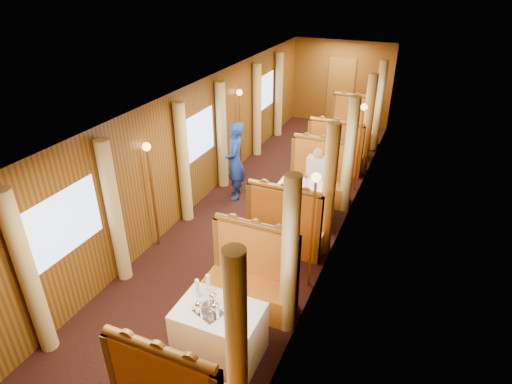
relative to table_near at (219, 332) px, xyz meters
The scene contains 47 objects.
floor 3.60m from the table_near, 102.09° to the left, with size 3.00×12.00×0.01m, color black, non-canonical shape.
ceiling 4.16m from the table_near, 102.09° to the left, with size 3.00×12.00×0.01m, color silver, non-canonical shape.
wall_far 9.57m from the table_near, 94.51° to the left, with size 3.00×2.50×0.01m, color brown, non-canonical shape.
wall_left 4.25m from the table_near, 122.74° to the left, with size 12.00×2.50×0.01m, color brown, non-canonical shape.
wall_right 3.68m from the table_near, 77.91° to the left, with size 12.00×2.50×0.01m, color brown, non-canonical shape.
doorway_far 9.52m from the table_near, 94.53° to the left, with size 0.80×0.04×2.00m, color #8D5D20.
table_near is the anchor object (origin of this frame).
banquette_near_aft 1.02m from the table_near, 90.00° to the left, with size 1.30×0.55×1.34m.
table_mid 3.50m from the table_near, 90.00° to the left, with size 1.05×0.72×0.75m, color white.
banquette_mid_fwd 2.49m from the table_near, 90.00° to the left, with size 1.30×0.55×1.34m.
banquette_mid_aft 4.51m from the table_near, 90.00° to the left, with size 1.30×0.55×1.34m.
table_far 7.00m from the table_near, 90.00° to the left, with size 1.05×0.72×0.75m, color white.
banquette_far_fwd 5.99m from the table_near, 90.00° to the left, with size 1.30×0.55×1.34m.
banquette_far_aft 8.01m from the table_near, 90.00° to the left, with size 1.30×0.55×1.34m.
tea_tray 0.40m from the table_near, 134.47° to the right, with size 0.34×0.26×0.01m, color silver.
teapot_left 0.50m from the table_near, 145.00° to the right, with size 0.16×0.12×0.13m, color silver, non-canonical shape.
teapot_right 0.45m from the table_near, 83.05° to the right, with size 0.17×0.13×0.14m, color silver, non-canonical shape.
teapot_back 0.46m from the table_near, 145.15° to the left, with size 0.16×0.12×0.13m, color silver, non-canonical shape.
fruit_plate 0.49m from the table_near, 17.28° to the right, with size 0.21×0.21×0.05m.
cup_inboard 0.60m from the table_near, 161.88° to the left, with size 0.08×0.08×0.26m.
cup_outboard 0.60m from the table_near, 137.05° to the left, with size 0.08×0.08×0.26m.
rose_vase_mid 3.55m from the table_near, 89.66° to the left, with size 0.06×0.06×0.36m.
rose_vase_far 6.99m from the table_near, 90.22° to the left, with size 0.06×0.06×0.36m.
window_left_near 2.48m from the table_near, behind, with size 1.20×0.90×0.01m, color #95ADCF, non-canonical shape.
curtain_left_near_a 2.41m from the table_near, 159.89° to the right, with size 0.22×0.22×2.35m, color #E1C673.
curtain_left_near_b 2.41m from the table_near, 159.89° to the left, with size 0.22×0.22×2.35m, color #E1C673.
window_right_near 1.30m from the table_near, ahead, with size 1.20×0.90×0.01m, color #95ADCF, non-canonical shape.
curtain_right_near_a 1.28m from the table_near, 51.07° to the right, with size 0.22×0.22×2.35m, color #E1C673.
curtain_right_near_b 1.28m from the table_near, 51.07° to the left, with size 0.22×0.22×2.35m, color #E1C673.
window_left_mid 4.29m from the table_near, 122.56° to the left, with size 1.20×0.90×0.01m, color #95ADCF, non-canonical shape.
curtain_left_mid_a 3.55m from the table_near, 128.06° to the left, with size 0.22×0.22×2.35m, color #E1C673.
curtain_left_mid_b 4.85m from the table_near, 116.46° to the left, with size 0.22×0.22×2.35m, color #E1C673.
window_right_mid 3.73m from the table_near, 78.14° to the left, with size 1.20×0.90×0.01m, color #95ADCF, non-canonical shape.
curtain_right_mid_a 2.90m from the table_near, 76.96° to the left, with size 0.22×0.22×2.35m, color #E1C673.
curtain_right_mid_b 4.40m from the table_near, 81.63° to the left, with size 0.22×0.22×2.35m, color #E1C673.
window_left_far 7.43m from the table_near, 107.71° to the left, with size 1.20×0.90×0.01m, color #95ADCF, non-canonical shape.
curtain_left_far_a 6.62m from the table_near, 108.90° to the left, with size 0.22×0.22×2.35m, color #E1C673.
curtain_left_far_b 8.11m from the table_near, 105.31° to the left, with size 0.22×0.22×2.35m, color #E1C673.
window_right_far 7.12m from the table_near, 84.01° to the left, with size 1.20×0.90×0.01m, color #95ADCF, non-canonical shape.
curtain_right_far_a 6.30m from the table_near, 84.22° to the left, with size 0.22×0.22×2.35m, color #E1C673.
curtain_right_far_b 7.85m from the table_near, 85.37° to the left, with size 0.22×0.22×2.35m, color #E1C673.
sconce_left_fore 2.95m from the table_near, 140.86° to the left, with size 0.14×0.14×1.95m.
sconce_right_fore 2.12m from the table_near, 69.62° to the left, with size 0.14×0.14×1.95m.
sconce_left_aft 5.76m from the table_near, 112.27° to the left, with size 0.14×0.14×1.95m.
sconce_right_aft 5.39m from the table_near, 82.94° to the left, with size 0.14×0.14×1.95m.
steward 4.23m from the table_near, 112.76° to the left, with size 0.61×0.40×1.68m, color navy.
passenger 4.32m from the table_near, 90.00° to the left, with size 0.40×0.44×0.76m.
Camera 1 is at (2.70, -6.90, 4.48)m, focal length 30.00 mm.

